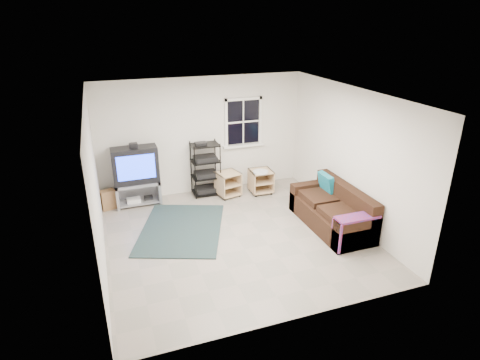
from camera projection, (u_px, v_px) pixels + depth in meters
name	position (u px, v px, depth m)	size (l,w,h in m)	color
room	(243.00, 125.00, 9.09)	(4.60, 4.62, 4.60)	gray
tv_unit	(136.00, 171.00, 8.41)	(0.93, 0.47, 1.37)	gray
av_rack	(206.00, 172.00, 8.97)	(0.61, 0.45, 1.22)	black
side_table_left	(227.00, 183.00, 9.00)	(0.56, 0.56, 0.55)	tan
side_table_right	(260.00, 179.00, 9.15)	(0.50, 0.52, 0.56)	tan
sofa	(333.00, 211.00, 7.66)	(0.85, 1.91, 0.87)	black
shag_rug	(182.00, 229.00, 7.64)	(1.47, 2.03, 0.02)	black
paper_bag	(108.00, 200.00, 8.38)	(0.29, 0.19, 0.42)	olive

